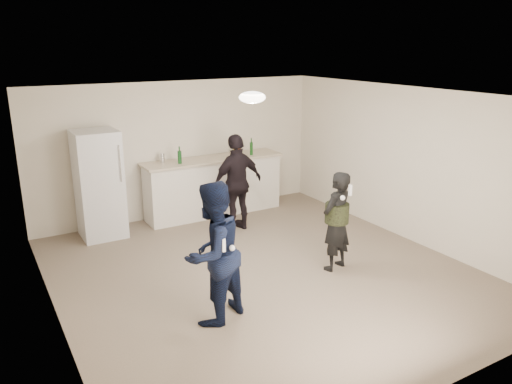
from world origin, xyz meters
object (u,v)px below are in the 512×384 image
woman (336,221)px  shaker (162,158)px  counter (214,187)px  man (213,253)px  spectator (237,183)px  fridge (99,185)px

woman → shaker: bearing=-82.5°
counter → man: bearing=-115.7°
man → spectator: bearing=-147.6°
woman → spectator: spectator is taller
counter → man: (-1.66, -3.45, 0.32)m
fridge → spectator: fridge is taller
fridge → woman: bearing=-49.3°
counter → spectator: 1.02m
fridge → shaker: bearing=9.5°
fridge → woman: fridge is taller
shaker → woman: size_ratio=0.12×
counter → shaker: bearing=172.1°
fridge → woman: (2.58, -3.00, -0.18)m
man → woman: man is taller
man → woman: (2.12, 0.38, -0.12)m
counter → woman: size_ratio=1.79×
counter → spectator: (-0.01, -0.97, 0.32)m
shaker → spectator: (0.93, -1.10, -0.33)m
counter → man: size_ratio=1.54×
woman → spectator: (-0.46, 2.11, 0.12)m
counter → shaker: size_ratio=15.29×
shaker → man: 3.67m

